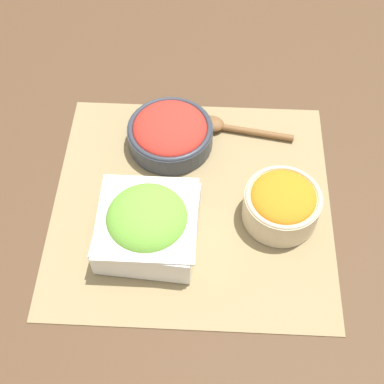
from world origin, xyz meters
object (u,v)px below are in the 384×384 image
at_px(carrot_bowl, 282,203).
at_px(wooden_spoon, 227,127).
at_px(tomato_bowl, 170,132).
at_px(lettuce_bowl, 148,224).

height_order(carrot_bowl, wooden_spoon, carrot_bowl).
relative_size(tomato_bowl, wooden_spoon, 0.86).
xyz_separation_m(lettuce_bowl, wooden_spoon, (0.24, -0.12, -0.03)).
distance_m(tomato_bowl, lettuce_bowl, 0.20).
bearing_deg(wooden_spoon, carrot_bowl, -154.47).
bearing_deg(carrot_bowl, tomato_bowl, 52.06).
relative_size(tomato_bowl, carrot_bowl, 1.23).
distance_m(tomato_bowl, wooden_spoon, 0.11).
height_order(tomato_bowl, lettuce_bowl, lettuce_bowl).
bearing_deg(carrot_bowl, lettuce_bowl, 103.42).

